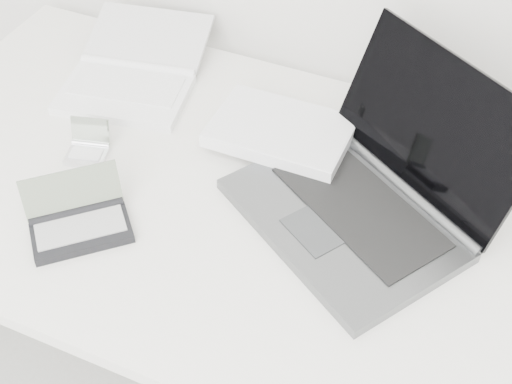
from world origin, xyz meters
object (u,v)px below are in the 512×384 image
at_px(desk, 279,223).
at_px(laptop_large, 343,174).
at_px(netbook_open_white, 132,76).
at_px(palmtop_charcoal, 79,222).

distance_m(desk, laptop_large, 0.15).
bearing_deg(desk, netbook_open_white, 154.33).
bearing_deg(laptop_large, desk, -105.51).
bearing_deg(desk, laptop_large, 42.40).
bearing_deg(laptop_large, netbook_open_white, -161.55).
height_order(laptop_large, palmtop_charcoal, laptop_large).
bearing_deg(netbook_open_white, desk, -36.67).
distance_m(desk, netbook_open_white, 0.48).
distance_m(netbook_open_white, palmtop_charcoal, 0.42).
height_order(desk, netbook_open_white, netbook_open_white).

